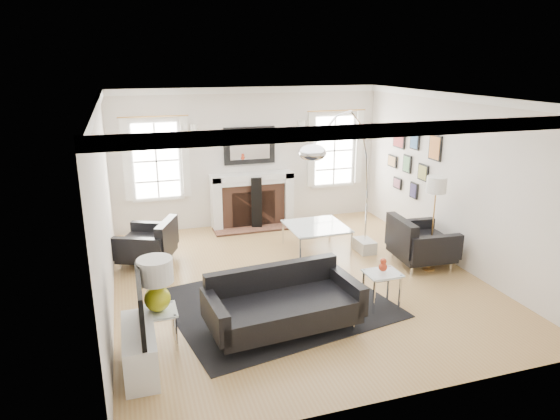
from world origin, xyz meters
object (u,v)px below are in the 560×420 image
object	(u,v)px
sofa	(282,304)
armchair_right	(418,243)
armchair_left	(150,244)
arc_floor_lamp	(343,185)
coffee_table	(316,227)
fireplace	(252,200)
gourd_lamp	(156,281)

from	to	relation	value
sofa	armchair_right	distance (m)	3.10
armchair_left	arc_floor_lamp	world-z (taller)	arc_floor_lamp
sofa	armchair_right	bearing A→B (deg)	24.92
armchair_right	coffee_table	distance (m)	1.79
sofa	fireplace	bearing A→B (deg)	80.59
fireplace	armchair_right	xyz separation A→B (m)	(2.13, -2.80, -0.16)
armchair_left	arc_floor_lamp	bearing A→B (deg)	-23.49
armchair_right	arc_floor_lamp	xyz separation A→B (m)	(-1.36, 0.12, 1.07)
fireplace	gourd_lamp	xyz separation A→B (m)	(-2.20, -4.05, 0.30)
armchair_right	coffee_table	bearing A→B (deg)	140.32
armchair_left	arc_floor_lamp	size ratio (longest dim) A/B	0.44
fireplace	armchair_left	world-z (taller)	fireplace
sofa	arc_floor_lamp	distance (m)	2.31
armchair_left	coffee_table	distance (m)	2.90
gourd_lamp	arc_floor_lamp	size ratio (longest dim) A/B	0.25
fireplace	gourd_lamp	distance (m)	4.62
armchair_right	fireplace	bearing A→B (deg)	127.23
armchair_left	coffee_table	size ratio (longest dim) A/B	1.14
sofa	arc_floor_lamp	xyz separation A→B (m)	(1.45, 1.43, 1.10)
sofa	coffee_table	bearing A→B (deg)	59.67
fireplace	sofa	bearing A→B (deg)	-99.41
fireplace	gourd_lamp	size ratio (longest dim) A/B	2.59
coffee_table	arc_floor_lamp	size ratio (longest dim) A/B	0.38
sofa	coffee_table	size ratio (longest dim) A/B	1.95
fireplace	arc_floor_lamp	size ratio (longest dim) A/B	0.64
armchair_left	coffee_table	xyz separation A→B (m)	(2.89, -0.24, 0.07)
fireplace	arc_floor_lamp	distance (m)	2.93
fireplace	arc_floor_lamp	world-z (taller)	arc_floor_lamp
fireplace	armchair_right	bearing A→B (deg)	-52.77
coffee_table	gourd_lamp	world-z (taller)	gourd_lamp
armchair_right	gourd_lamp	size ratio (longest dim) A/B	1.61
fireplace	gourd_lamp	world-z (taller)	gourd_lamp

